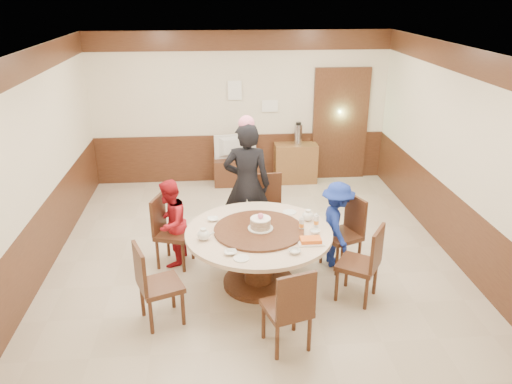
{
  "coord_description": "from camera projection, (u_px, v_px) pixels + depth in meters",
  "views": [
    {
      "loc": [
        -0.48,
        -6.17,
        3.5
      ],
      "look_at": [
        0.01,
        -0.37,
        1.1
      ],
      "focal_mm": 35.0,
      "sensor_mm": 36.0,
      "label": 1
    }
  ],
  "objects": [
    {
      "name": "room",
      "position": [
        254.0,
        183.0,
        6.66
      ],
      "size": [
        6.0,
        6.04,
        2.84
      ],
      "color": "beige",
      "rests_on": "ground"
    },
    {
      "name": "banquet_table",
      "position": [
        259.0,
        247.0,
        6.15
      ],
      "size": [
        1.8,
        1.8,
        0.78
      ],
      "color": "#452415",
      "rests_on": "ground"
    },
    {
      "name": "chair_0",
      "position": [
        342.0,
        245.0,
        6.66
      ],
      "size": [
        0.58,
        0.57,
        0.97
      ],
      "rotation": [
        0.0,
        0.0,
        1.96
      ],
      "color": "#452415",
      "rests_on": "ground"
    },
    {
      "name": "chair_1",
      "position": [
        269.0,
        220.0,
        7.39
      ],
      "size": [
        0.47,
        0.48,
        0.97
      ],
      "rotation": [
        0.0,
        0.0,
        3.2
      ],
      "color": "#452415",
      "rests_on": "ground"
    },
    {
      "name": "chair_2",
      "position": [
        173.0,
        243.0,
        6.71
      ],
      "size": [
        0.56,
        0.55,
        0.97
      ],
      "rotation": [
        0.0,
        0.0,
        4.4
      ],
      "color": "#452415",
      "rests_on": "ground"
    },
    {
      "name": "chair_3",
      "position": [
        160.0,
        297.0,
        5.54
      ],
      "size": [
        0.58,
        0.57,
        0.97
      ],
      "rotation": [
        0.0,
        0.0,
        5.09
      ],
      "color": "#452415",
      "rests_on": "ground"
    },
    {
      "name": "chair_4",
      "position": [
        287.0,
        321.0,
        5.14
      ],
      "size": [
        0.55,
        0.55,
        0.97
      ],
      "rotation": [
        0.0,
        0.0,
        6.57
      ],
      "color": "#452415",
      "rests_on": "ground"
    },
    {
      "name": "chair_5",
      "position": [
        359.0,
        276.0,
        5.95
      ],
      "size": [
        0.61,
        0.61,
        0.97
      ],
      "rotation": [
        0.0,
        0.0,
        7.27
      ],
      "color": "#452415",
      "rests_on": "ground"
    },
    {
      "name": "person_standing",
      "position": [
        247.0,
        185.0,
        7.05
      ],
      "size": [
        0.71,
        0.51,
        1.82
      ],
      "primitive_type": "imported",
      "rotation": [
        0.0,
        0.0,
        3.02
      ],
      "color": "black",
      "rests_on": "ground"
    },
    {
      "name": "person_red",
      "position": [
        170.0,
        223.0,
        6.62
      ],
      "size": [
        0.57,
        0.67,
        1.19
      ],
      "primitive_type": "imported",
      "rotation": [
        0.0,
        0.0,
        4.48
      ],
      "color": "#B21721",
      "rests_on": "ground"
    },
    {
      "name": "person_blue",
      "position": [
        337.0,
        225.0,
        6.59
      ],
      "size": [
        0.44,
        0.77,
        1.18
      ],
      "primitive_type": "imported",
      "rotation": [
        0.0,
        0.0,
        1.58
      ],
      "color": "navy",
      "rests_on": "ground"
    },
    {
      "name": "birthday_cake",
      "position": [
        260.0,
        223.0,
        6.03
      ],
      "size": [
        0.31,
        0.31,
        0.21
      ],
      "color": "white",
      "rests_on": "banquet_table"
    },
    {
      "name": "teapot_left",
      "position": [
        204.0,
        235.0,
        5.84
      ],
      "size": [
        0.17,
        0.15,
        0.13
      ],
      "primitive_type": "ellipsoid",
      "color": "white",
      "rests_on": "banquet_table"
    },
    {
      "name": "teapot_right",
      "position": [
        308.0,
        216.0,
        6.32
      ],
      "size": [
        0.17,
        0.15,
        0.13
      ],
      "primitive_type": "ellipsoid",
      "color": "white",
      "rests_on": "banquet_table"
    },
    {
      "name": "bowl_0",
      "position": [
        213.0,
        219.0,
        6.33
      ],
      "size": [
        0.14,
        0.14,
        0.03
      ],
      "primitive_type": "imported",
      "color": "white",
      "rests_on": "banquet_table"
    },
    {
      "name": "bowl_1",
      "position": [
        295.0,
        251.0,
        5.56
      ],
      "size": [
        0.14,
        0.14,
        0.04
      ],
      "primitive_type": "imported",
      "color": "white",
      "rests_on": "banquet_table"
    },
    {
      "name": "bowl_2",
      "position": [
        230.0,
        253.0,
        5.54
      ],
      "size": [
        0.14,
        0.14,
        0.03
      ],
      "primitive_type": "imported",
      "color": "white",
      "rests_on": "banquet_table"
    },
    {
      "name": "bowl_3",
      "position": [
        315.0,
        232.0,
        6.01
      ],
      "size": [
        0.13,
        0.13,
        0.04
      ],
      "primitive_type": "imported",
      "color": "white",
      "rests_on": "banquet_table"
    },
    {
      "name": "saucer_near",
      "position": [
        241.0,
        258.0,
        5.44
      ],
      "size": [
        0.18,
        0.18,
        0.01
      ],
      "primitive_type": "cylinder",
      "color": "white",
      "rests_on": "banquet_table"
    },
    {
      "name": "saucer_far",
      "position": [
        289.0,
        212.0,
        6.56
      ],
      "size": [
        0.18,
        0.18,
        0.01
      ],
      "primitive_type": "cylinder",
      "color": "white",
      "rests_on": "banquet_table"
    },
    {
      "name": "shrimp_platter",
      "position": [
        311.0,
        241.0,
        5.77
      ],
      "size": [
        0.3,
        0.2,
        0.06
      ],
      "color": "white",
      "rests_on": "banquet_table"
    },
    {
      "name": "bottle_0",
      "position": [
        302.0,
        224.0,
        6.05
      ],
      "size": [
        0.06,
        0.06,
        0.16
      ],
      "primitive_type": "cylinder",
      "color": "silver",
      "rests_on": "banquet_table"
    },
    {
      "name": "bottle_1",
      "position": [
        316.0,
        222.0,
        6.13
      ],
      "size": [
        0.06,
        0.06,
        0.16
      ],
      "primitive_type": "cylinder",
      "color": "silver",
      "rests_on": "banquet_table"
    },
    {
      "name": "tv_stand",
      "position": [
        237.0,
        171.0,
        9.49
      ],
      "size": [
        0.85,
        0.45,
        0.5
      ],
      "primitive_type": "cube",
      "color": "#452415",
      "rests_on": "ground"
    },
    {
      "name": "television",
      "position": [
        236.0,
        147.0,
        9.3
      ],
      "size": [
        0.8,
        0.23,
        0.46
      ],
      "primitive_type": "imported",
      "rotation": [
        0.0,
        0.0,
        3.3
      ],
      "color": "gray",
      "rests_on": "tv_stand"
    },
    {
      "name": "side_cabinet",
      "position": [
        295.0,
        163.0,
        9.55
      ],
      "size": [
        0.8,
        0.4,
        0.75
      ],
      "primitive_type": "cube",
      "color": "brown",
      "rests_on": "ground"
    },
    {
      "name": "thermos",
      "position": [
        298.0,
        134.0,
        9.34
      ],
      "size": [
        0.15,
        0.15,
        0.38
      ],
      "primitive_type": "cylinder",
      "color": "silver",
      "rests_on": "side_cabinet"
    },
    {
      "name": "notice_left",
      "position": [
        235.0,
        90.0,
        9.1
      ],
      "size": [
        0.25,
        0.0,
        0.35
      ],
      "primitive_type": "cube",
      "color": "white",
      "rests_on": "room"
    },
    {
      "name": "notice_right",
      "position": [
        270.0,
        106.0,
        9.27
      ],
      "size": [
        0.3,
        0.0,
        0.22
      ],
      "primitive_type": "cube",
      "color": "white",
      "rests_on": "room"
    }
  ]
}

